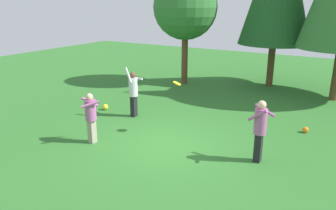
{
  "coord_description": "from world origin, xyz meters",
  "views": [
    {
      "loc": [
        4.87,
        -8.07,
        4.29
      ],
      "look_at": [
        -0.37,
        0.7,
        1.05
      ],
      "focal_mm": 35.52,
      "sensor_mm": 36.0,
      "label": 1
    }
  ],
  "objects_px": {
    "tree_left": "(185,8)",
    "person_catcher": "(260,126)",
    "ball_yellow": "(105,107)",
    "frisbee": "(177,83)",
    "person_bystander": "(91,114)",
    "ball_orange": "(305,130)",
    "person_thrower": "(133,90)"
  },
  "relations": [
    {
      "from": "frisbee",
      "to": "ball_yellow",
      "type": "bearing_deg",
      "value": 169.53
    },
    {
      "from": "person_bystander",
      "to": "tree_left",
      "type": "distance_m",
      "value": 8.93
    },
    {
      "from": "frisbee",
      "to": "ball_orange",
      "type": "height_order",
      "value": "frisbee"
    },
    {
      "from": "person_catcher",
      "to": "tree_left",
      "type": "distance_m",
      "value": 9.64
    },
    {
      "from": "ball_yellow",
      "to": "ball_orange",
      "type": "bearing_deg",
      "value": 12.08
    },
    {
      "from": "frisbee",
      "to": "tree_left",
      "type": "xyz_separation_m",
      "value": [
        -3.11,
        6.34,
        2.18
      ]
    },
    {
      "from": "frisbee",
      "to": "ball_yellow",
      "type": "xyz_separation_m",
      "value": [
        -3.73,
        0.69,
        -1.61
      ]
    },
    {
      "from": "person_bystander",
      "to": "ball_yellow",
      "type": "height_order",
      "value": "person_bystander"
    },
    {
      "from": "tree_left",
      "to": "frisbee",
      "type": "bearing_deg",
      "value": -63.89
    },
    {
      "from": "ball_orange",
      "to": "person_catcher",
      "type": "bearing_deg",
      "value": -105.17
    },
    {
      "from": "person_thrower",
      "to": "ball_yellow",
      "type": "height_order",
      "value": "person_thrower"
    },
    {
      "from": "person_catcher",
      "to": "frisbee",
      "type": "xyz_separation_m",
      "value": [
        -2.92,
        0.62,
        0.68
      ]
    },
    {
      "from": "person_catcher",
      "to": "ball_orange",
      "type": "xyz_separation_m",
      "value": [
        0.79,
        2.91,
        -0.95
      ]
    },
    {
      "from": "person_catcher",
      "to": "frisbee",
      "type": "height_order",
      "value": "frisbee"
    },
    {
      "from": "frisbee",
      "to": "tree_left",
      "type": "distance_m",
      "value": 7.39
    },
    {
      "from": "tree_left",
      "to": "person_catcher",
      "type": "bearing_deg",
      "value": -49.11
    },
    {
      "from": "person_bystander",
      "to": "frisbee",
      "type": "relative_size",
      "value": 4.43
    },
    {
      "from": "frisbee",
      "to": "ball_yellow",
      "type": "height_order",
      "value": "frisbee"
    },
    {
      "from": "person_bystander",
      "to": "ball_orange",
      "type": "height_order",
      "value": "person_bystander"
    },
    {
      "from": "ball_yellow",
      "to": "person_catcher",
      "type": "bearing_deg",
      "value": -11.16
    },
    {
      "from": "person_thrower",
      "to": "frisbee",
      "type": "relative_size",
      "value": 5.32
    },
    {
      "from": "person_bystander",
      "to": "ball_orange",
      "type": "distance_m",
      "value": 7.11
    },
    {
      "from": "person_catcher",
      "to": "ball_orange",
      "type": "height_order",
      "value": "person_catcher"
    },
    {
      "from": "ball_orange",
      "to": "tree_left",
      "type": "distance_m",
      "value": 8.79
    },
    {
      "from": "person_bystander",
      "to": "ball_yellow",
      "type": "xyz_separation_m",
      "value": [
        -1.83,
        2.7,
        -0.82
      ]
    },
    {
      "from": "frisbee",
      "to": "tree_left",
      "type": "bearing_deg",
      "value": 116.11
    },
    {
      "from": "person_catcher",
      "to": "person_bystander",
      "type": "relative_size",
      "value": 1.1
    },
    {
      "from": "person_thrower",
      "to": "person_bystander",
      "type": "distance_m",
      "value": 2.68
    },
    {
      "from": "person_bystander",
      "to": "ball_orange",
      "type": "xyz_separation_m",
      "value": [
        5.61,
        4.29,
        -0.84
      ]
    },
    {
      "from": "ball_orange",
      "to": "tree_left",
      "type": "xyz_separation_m",
      "value": [
        -6.81,
        4.05,
        3.81
      ]
    },
    {
      "from": "person_bystander",
      "to": "frisbee",
      "type": "height_order",
      "value": "frisbee"
    },
    {
      "from": "person_thrower",
      "to": "ball_orange",
      "type": "relative_size",
      "value": 9.44
    }
  ]
}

